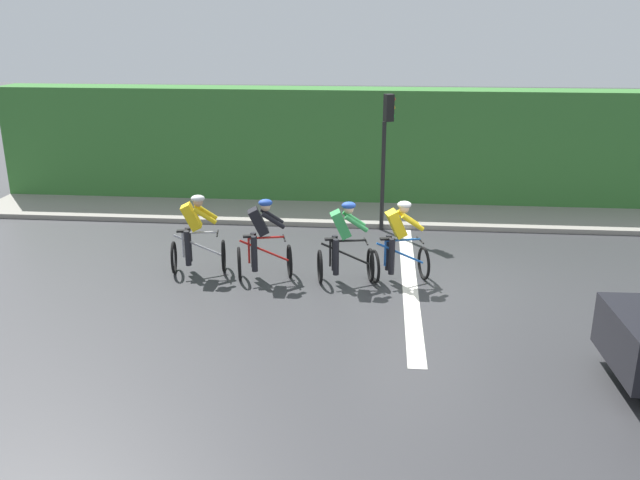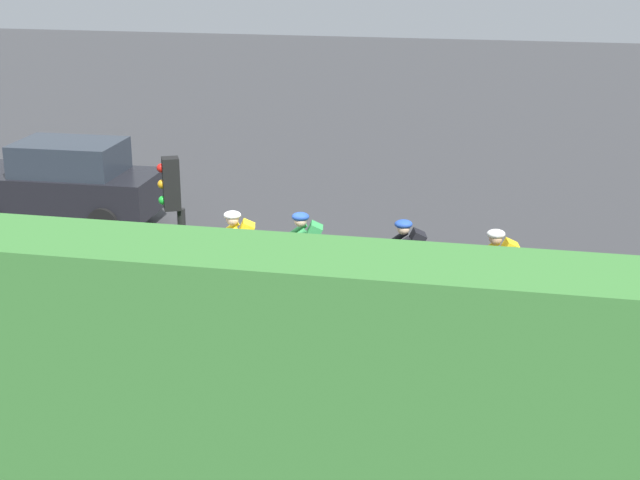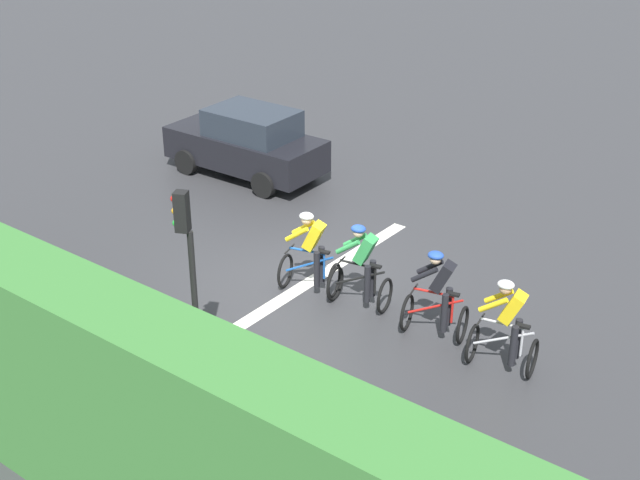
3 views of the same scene
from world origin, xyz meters
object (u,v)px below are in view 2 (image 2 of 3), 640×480
Objects in this scene: cyclist_mid at (306,264)px; traffic_light_near_crossing at (178,246)px; cyclist_fourth at (239,262)px; car_black at (63,183)px; cyclist_lead at (499,283)px; cyclist_second at (408,272)px.

cyclist_mid is 0.50× the size of traffic_light_near_crossing.
car_black is at bearing -126.93° from cyclist_fourth.
cyclist_mid is (-0.25, -3.06, 0.00)m from cyclist_lead.
cyclist_fourth is at bearing -91.43° from cyclist_lead.
cyclist_lead is 3.07m from cyclist_mid.
cyclist_lead is at bearing 88.57° from cyclist_fourth.
cyclist_lead is 4.15m from cyclist_fourth.
cyclist_lead is 1.00× the size of cyclist_mid.
car_black is (-3.82, -9.09, 0.08)m from cyclist_lead.
traffic_light_near_crossing is (3.42, 0.28, 1.43)m from cyclist_fourth.
cyclist_fourth is (-0.10, -4.14, 0.00)m from cyclist_lead.
cyclist_mid is 0.40× the size of car_black.
cyclist_lead is 1.00× the size of cyclist_fourth.
cyclist_fourth is at bearing -87.94° from cyclist_second.
car_black reaches higher than cyclist_lead.
cyclist_mid is 3.92m from traffic_light_near_crossing.
cyclist_fourth is (0.14, -1.08, 0.00)m from cyclist_mid.
car_black is at bearing -115.25° from cyclist_second.
cyclist_mid is 1.09m from cyclist_fourth.
cyclist_second is 1.00× the size of cyclist_fourth.
traffic_light_near_crossing is (3.52, -2.45, 1.43)m from cyclist_second.
cyclist_mid is at bearing 97.50° from cyclist_fourth.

